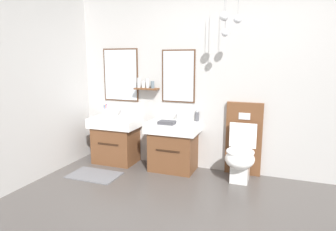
{
  "coord_description": "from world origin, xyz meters",
  "views": [
    {
      "loc": [
        0.59,
        -2.44,
        1.57
      ],
      "look_at": [
        -0.79,
        1.22,
        0.83
      ],
      "focal_mm": 32.27,
      "sensor_mm": 36.0,
      "label": 1
    }
  ],
  "objects": [
    {
      "name": "wall_back",
      "position": [
        -0.02,
        1.73,
        1.26
      ],
      "size": [
        4.94,
        0.63,
        2.52
      ],
      "color": "#B7B5B2",
      "rests_on": "ground"
    },
    {
      "name": "bath_mat",
      "position": [
        -1.74,
        0.86,
        0.01
      ],
      "size": [
        0.68,
        0.44,
        0.01
      ],
      "primitive_type": "cube",
      "color": "slate",
      "rests_on": "ground"
    },
    {
      "name": "vanity_sink_left",
      "position": [
        -1.74,
        1.46,
        0.37
      ],
      "size": [
        0.72,
        0.5,
        0.7
      ],
      "color": "brown",
      "rests_on": "ground"
    },
    {
      "name": "tap_on_left_sink",
      "position": [
        -1.74,
        1.64,
        0.77
      ],
      "size": [
        0.03,
        0.13,
        0.11
      ],
      "color": "silver",
      "rests_on": "vanity_sink_left"
    },
    {
      "name": "vanity_sink_right",
      "position": [
        -0.8,
        1.46,
        0.37
      ],
      "size": [
        0.72,
        0.5,
        0.7
      ],
      "color": "brown",
      "rests_on": "ground"
    },
    {
      "name": "tap_on_right_sink",
      "position": [
        -0.8,
        1.64,
        0.77
      ],
      "size": [
        0.03,
        0.13,
        0.11
      ],
      "color": "silver",
      "rests_on": "vanity_sink_right"
    },
    {
      "name": "toilet",
      "position": [
        0.15,
        1.47,
        0.38
      ],
      "size": [
        0.48,
        0.62,
        1.0
      ],
      "color": "brown",
      "rests_on": "ground"
    },
    {
      "name": "toothbrush_cup",
      "position": [
        -2.02,
        1.63,
        0.76
      ],
      "size": [
        0.07,
        0.07,
        0.21
      ],
      "color": "silver",
      "rests_on": "vanity_sink_left"
    },
    {
      "name": "soap_dispenser",
      "position": [
        -0.51,
        1.64,
        0.77
      ],
      "size": [
        0.06,
        0.06,
        0.17
      ],
      "color": "#4C4C51",
      "rests_on": "vanity_sink_right"
    },
    {
      "name": "folded_hand_towel",
      "position": [
        -0.84,
        1.31,
        0.72
      ],
      "size": [
        0.22,
        0.16,
        0.04
      ],
      "primitive_type": "cube",
      "color": "#47474C",
      "rests_on": "vanity_sink_right"
    }
  ]
}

